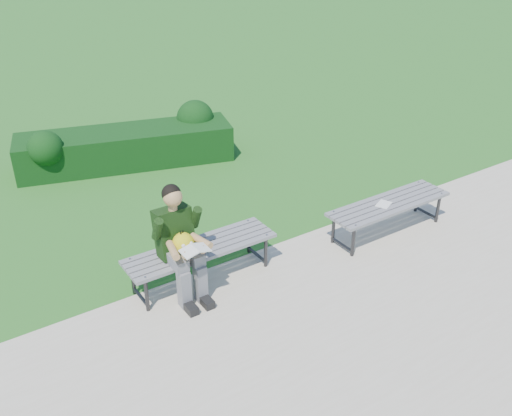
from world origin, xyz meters
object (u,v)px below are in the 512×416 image
at_px(bench_left, 201,251).
at_px(paper_sheet, 384,204).
at_px(hedge, 130,144).
at_px(bench_right, 389,206).
at_px(seated_boy, 180,240).

distance_m(bench_left, paper_sheet, 2.54).
bearing_deg(paper_sheet, bench_left, 170.68).
bearing_deg(hedge, bench_left, -99.86).
xyz_separation_m(hedge, bench_right, (1.96, -4.10, 0.06)).
xyz_separation_m(bench_right, paper_sheet, (-0.10, 0.00, 0.06)).
bearing_deg(bench_left, seated_boy, -162.49).
relative_size(bench_left, seated_boy, 1.37).
height_order(hedge, paper_sheet, hedge).
distance_m(bench_right, seated_boy, 2.94).
relative_size(hedge, paper_sheet, 13.66).
height_order(bench_right, seated_boy, seated_boy).
xyz_separation_m(bench_left, paper_sheet, (2.50, -0.41, 0.06)).
xyz_separation_m(bench_right, seated_boy, (-2.90, 0.32, 0.30)).
relative_size(bench_left, bench_right, 1.00).
distance_m(bench_left, seated_boy, 0.43).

